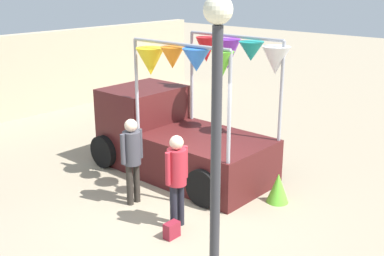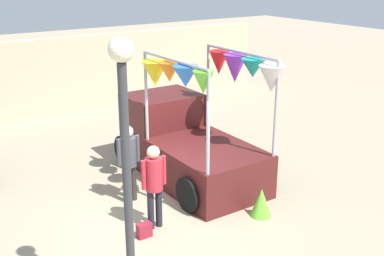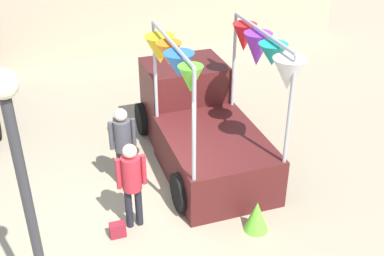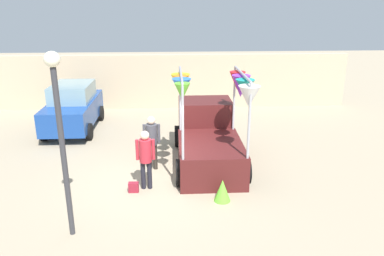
{
  "view_description": "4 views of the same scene",
  "coord_description": "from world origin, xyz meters",
  "px_view_note": "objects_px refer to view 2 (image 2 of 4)",
  "views": [
    {
      "loc": [
        -5.96,
        -5.73,
        4.26
      ],
      "look_at": [
        1.15,
        0.59,
        1.28
      ],
      "focal_mm": 45.0,
      "sensor_mm": 36.0,
      "label": 1
    },
    {
      "loc": [
        -4.42,
        -7.76,
        4.9
      ],
      "look_at": [
        1.19,
        0.62,
        1.48
      ],
      "focal_mm": 45.0,
      "sensor_mm": 36.0,
      "label": 2
    },
    {
      "loc": [
        -1.56,
        -7.14,
        5.88
      ],
      "look_at": [
        1.07,
        0.63,
        1.2
      ],
      "focal_mm": 45.0,
      "sensor_mm": 36.0,
      "label": 3
    },
    {
      "loc": [
        0.37,
        -9.94,
        5.0
      ],
      "look_at": [
        0.95,
        0.56,
        1.44
      ],
      "focal_mm": 35.0,
      "sensor_mm": 36.0,
      "label": 4
    }
  ],
  "objects_px": {
    "folded_kite_bundle_lime": "(261,203)",
    "street_lamp": "(126,149)",
    "person_customer": "(154,179)",
    "person_vendor": "(129,156)",
    "handbag": "(144,230)",
    "vendor_truck": "(184,137)"
  },
  "relations": [
    {
      "from": "folded_kite_bundle_lime",
      "to": "street_lamp",
      "type": "bearing_deg",
      "value": -160.29
    },
    {
      "from": "person_customer",
      "to": "folded_kite_bundle_lime",
      "type": "bearing_deg",
      "value": -21.87
    },
    {
      "from": "person_vendor",
      "to": "folded_kite_bundle_lime",
      "type": "height_order",
      "value": "person_vendor"
    },
    {
      "from": "handbag",
      "to": "street_lamp",
      "type": "bearing_deg",
      "value": -122.44
    },
    {
      "from": "street_lamp",
      "to": "folded_kite_bundle_lime",
      "type": "relative_size",
      "value": 6.84
    },
    {
      "from": "person_customer",
      "to": "street_lamp",
      "type": "height_order",
      "value": "street_lamp"
    },
    {
      "from": "street_lamp",
      "to": "handbag",
      "type": "bearing_deg",
      "value": 57.56
    },
    {
      "from": "handbag",
      "to": "folded_kite_bundle_lime",
      "type": "bearing_deg",
      "value": -14.49
    },
    {
      "from": "person_customer",
      "to": "street_lamp",
      "type": "distance_m",
      "value": 3.08
    },
    {
      "from": "vendor_truck",
      "to": "handbag",
      "type": "xyz_separation_m",
      "value": [
        -2.25,
        -2.06,
        -0.8
      ]
    },
    {
      "from": "person_vendor",
      "to": "folded_kite_bundle_lime",
      "type": "xyz_separation_m",
      "value": [
        1.92,
        -2.1,
        -0.75
      ]
    },
    {
      "from": "folded_kite_bundle_lime",
      "to": "person_vendor",
      "type": "bearing_deg",
      "value": 132.45
    },
    {
      "from": "street_lamp",
      "to": "person_vendor",
      "type": "bearing_deg",
      "value": 63.78
    },
    {
      "from": "person_customer",
      "to": "street_lamp",
      "type": "xyz_separation_m",
      "value": [
        -1.56,
        -2.1,
        1.63
      ]
    },
    {
      "from": "person_customer",
      "to": "person_vendor",
      "type": "relative_size",
      "value": 0.99
    },
    {
      "from": "vendor_truck",
      "to": "street_lamp",
      "type": "distance_m",
      "value": 5.54
    },
    {
      "from": "vendor_truck",
      "to": "person_vendor",
      "type": "xyz_separation_m",
      "value": [
        -1.79,
        -0.57,
        0.11
      ]
    },
    {
      "from": "person_customer",
      "to": "person_vendor",
      "type": "bearing_deg",
      "value": 85.13
    },
    {
      "from": "person_vendor",
      "to": "folded_kite_bundle_lime",
      "type": "distance_m",
      "value": 2.95
    },
    {
      "from": "handbag",
      "to": "person_vendor",
      "type": "bearing_deg",
      "value": 72.82
    },
    {
      "from": "person_vendor",
      "to": "vendor_truck",
      "type": "bearing_deg",
      "value": 17.8
    },
    {
      "from": "vendor_truck",
      "to": "person_vendor",
      "type": "height_order",
      "value": "vendor_truck"
    }
  ]
}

